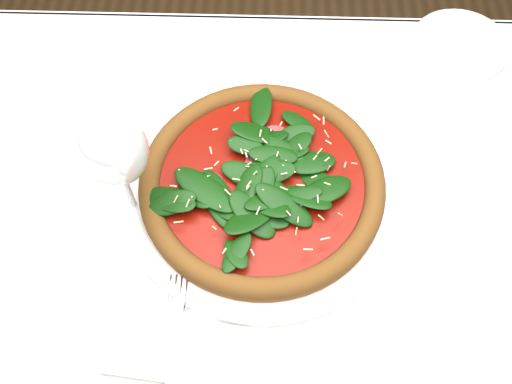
{
  "coord_description": "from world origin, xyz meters",
  "views": [
    {
      "loc": [
        -0.01,
        -0.33,
        1.43
      ],
      "look_at": [
        -0.02,
        0.05,
        0.77
      ],
      "focal_mm": 40.0,
      "sensor_mm": 36.0,
      "label": 1
    }
  ],
  "objects_px": {
    "wine_glass": "(114,151)",
    "plate": "(262,189)",
    "pizza": "(262,180)",
    "napkin": "(176,351)"
  },
  "relations": [
    {
      "from": "wine_glass",
      "to": "plate",
      "type": "bearing_deg",
      "value": 10.56
    },
    {
      "from": "plate",
      "to": "pizza",
      "type": "relative_size",
      "value": 1.06
    },
    {
      "from": "pizza",
      "to": "plate",
      "type": "bearing_deg",
      "value": 0.0
    },
    {
      "from": "wine_glass",
      "to": "pizza",
      "type": "bearing_deg",
      "value": 10.56
    },
    {
      "from": "pizza",
      "to": "wine_glass",
      "type": "relative_size",
      "value": 1.81
    },
    {
      "from": "pizza",
      "to": "napkin",
      "type": "distance_m",
      "value": 0.24
    },
    {
      "from": "plate",
      "to": "wine_glass",
      "type": "bearing_deg",
      "value": -169.44
    },
    {
      "from": "plate",
      "to": "wine_glass",
      "type": "height_order",
      "value": "wine_glass"
    },
    {
      "from": "plate",
      "to": "pizza",
      "type": "height_order",
      "value": "pizza"
    },
    {
      "from": "plate",
      "to": "napkin",
      "type": "distance_m",
      "value": 0.24
    }
  ]
}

